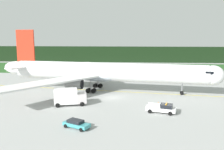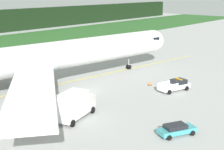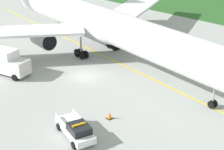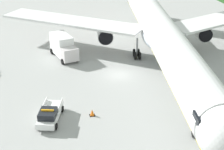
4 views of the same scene
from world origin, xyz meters
name	(u,v)px [view 1 (image 1 of 4)]	position (x,y,z in m)	size (l,w,h in m)	color
ground	(112,98)	(0.00, 0.00, 0.00)	(320.00, 320.00, 0.00)	#9D9F9D
grass_verge	(120,68)	(0.00, 52.42, 0.02)	(320.00, 34.40, 0.04)	#285623
distant_tree_line	(122,54)	(0.00, 77.68, 4.19)	(288.00, 4.24, 8.39)	black
taxiway_centerline_main	(107,91)	(-1.67, 6.99, 0.00)	(79.99, 0.30, 0.01)	yellow
airliner	(104,72)	(-2.64, 7.14, 5.00)	(58.85, 50.54, 16.06)	silver
ops_pickup_truck	(162,108)	(10.37, -10.66, 0.90)	(5.90, 3.54, 1.94)	white
catering_truck	(69,97)	(-8.45, -6.95, 1.87)	(7.02, 4.07, 3.74)	silver
staff_car	(76,124)	(-4.22, -19.29, 0.70)	(4.72, 3.50, 1.30)	teal
apron_cone	(159,104)	(10.28, -5.76, 0.39)	(0.64, 0.64, 0.80)	black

